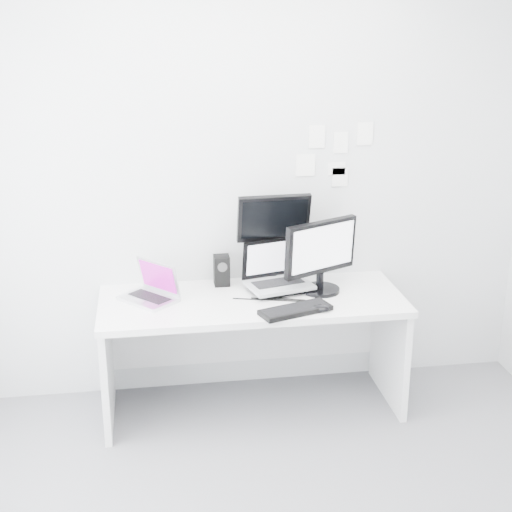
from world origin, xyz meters
name	(u,v)px	position (x,y,z in m)	size (l,w,h in m)	color
back_wall	(244,183)	(0.00, 1.60, 1.35)	(3.60, 3.60, 0.00)	silver
desk	(252,354)	(0.00, 1.25, 0.36)	(1.80, 0.70, 0.73)	white
macbook	(147,282)	(-0.61, 1.30, 0.85)	(0.32, 0.24, 0.24)	silver
speaker	(222,270)	(-0.15, 1.50, 0.82)	(0.09, 0.09, 0.19)	black
dell_laptop	(279,267)	(0.18, 1.33, 0.89)	(0.37, 0.29, 0.31)	#9EA0A4
rear_monitor	(273,238)	(0.16, 1.46, 1.03)	(0.44, 0.16, 0.60)	black
samsung_monitor	(322,256)	(0.43, 1.30, 0.96)	(0.50, 0.23, 0.46)	black
keyboard	(295,310)	(0.21, 1.00, 0.74)	(0.41, 0.15, 0.03)	black
mouse	(321,308)	(0.36, 1.00, 0.75)	(0.11, 0.07, 0.04)	black
wall_note_0	(317,137)	(0.45, 1.59, 1.62)	(0.10, 0.00, 0.14)	white
wall_note_1	(341,143)	(0.60, 1.59, 1.58)	(0.09, 0.00, 0.13)	white
wall_note_2	(365,134)	(0.75, 1.59, 1.63)	(0.10, 0.00, 0.14)	white
wall_note_3	(337,168)	(0.58, 1.59, 1.42)	(0.11, 0.00, 0.08)	white
wall_note_4	(340,177)	(0.60, 1.59, 1.37)	(0.10, 0.00, 0.12)	white
wall_note_5	(305,165)	(0.38, 1.59, 1.45)	(0.12, 0.00, 0.14)	white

